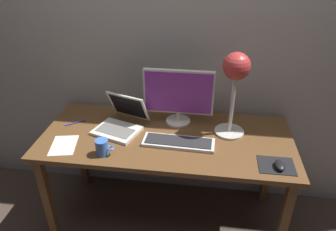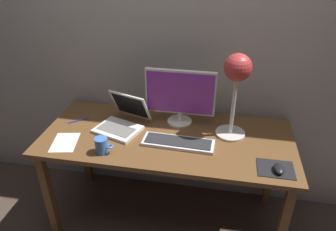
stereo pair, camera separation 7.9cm
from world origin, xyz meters
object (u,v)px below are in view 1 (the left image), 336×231
at_px(laptop, 122,119).
at_px(desk_lamp, 236,75).
at_px(monitor, 179,95).
at_px(keyboard_main, 178,142).
at_px(coffee_mug, 102,147).
at_px(pen, 75,123).
at_px(mouse, 280,165).

relative_size(laptop, desk_lamp, 0.70).
xyz_separation_m(monitor, keyboard_main, (0.03, -0.26, -0.20)).
relative_size(laptop, coffee_mug, 3.42).
bearing_deg(pen, monitor, 9.18).
relative_size(laptop, mouse, 3.96).
bearing_deg(pen, mouse, -13.00).
bearing_deg(monitor, keyboard_main, -83.29).
bearing_deg(mouse, monitor, 145.79).
bearing_deg(coffee_mug, laptop, 83.40).
height_order(monitor, laptop, monitor).
bearing_deg(mouse, pen, 167.00).
distance_m(desk_lamp, mouse, 0.57).
height_order(desk_lamp, pen, desk_lamp).
height_order(laptop, mouse, laptop).
bearing_deg(coffee_mug, keyboard_main, 21.00).
xyz_separation_m(keyboard_main, laptop, (-0.39, 0.15, 0.05)).
height_order(monitor, keyboard_main, monitor).
relative_size(keyboard_main, laptop, 1.17).
bearing_deg(monitor, desk_lamp, -14.18).
bearing_deg(monitor, pen, -170.82).
distance_m(monitor, desk_lamp, 0.40).
xyz_separation_m(keyboard_main, desk_lamp, (0.31, 0.17, 0.39)).
bearing_deg(mouse, coffee_mug, -179.46).
xyz_separation_m(keyboard_main, coffee_mug, (-0.43, -0.16, 0.04)).
bearing_deg(keyboard_main, laptop, 159.19).
distance_m(laptop, coffee_mug, 0.31).
height_order(monitor, pen, monitor).
bearing_deg(pen, laptop, 0.42).
bearing_deg(coffee_mug, mouse, 0.54).
relative_size(desk_lamp, coffee_mug, 4.85).
height_order(laptop, pen, laptop).
relative_size(monitor, coffee_mug, 4.15).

